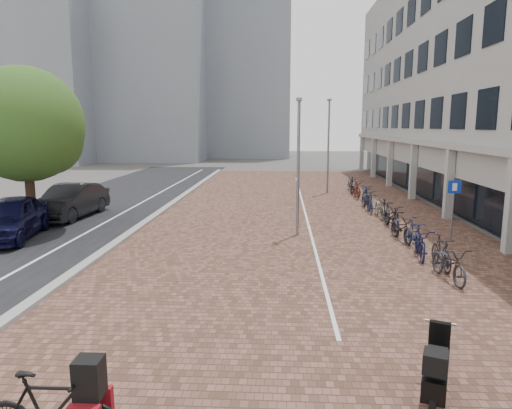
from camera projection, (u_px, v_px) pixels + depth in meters
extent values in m
plane|color=#474442|center=(244.00, 289.00, 12.46)|extent=(140.00, 140.00, 0.00)
cube|color=brown|center=(301.00, 210.00, 24.16)|extent=(14.50, 42.00, 0.04)
cube|color=black|center=(95.00, 208.00, 24.77)|extent=(8.00, 50.00, 0.03)
cube|color=gray|center=(167.00, 207.00, 24.54)|extent=(0.35, 42.00, 0.14)
cube|color=white|center=(132.00, 208.00, 24.66)|extent=(0.12, 44.00, 0.00)
cube|color=white|center=(304.00, 209.00, 24.15)|extent=(0.10, 30.00, 0.00)
cube|color=#A3A39E|center=(496.00, 51.00, 26.06)|extent=(8.00, 40.00, 13.00)
cube|color=black|center=(427.00, 171.00, 27.39)|extent=(0.15, 38.00, 3.20)
cube|color=#A3A39E|center=(425.00, 141.00, 27.11)|extent=(1.60, 38.00, 0.30)
cube|color=#A3A39E|center=(512.00, 205.00, 15.63)|extent=(0.35, 0.35, 3.40)
cube|color=#A3A39E|center=(449.00, 183.00, 21.53)|extent=(0.35, 0.35, 3.40)
cube|color=#A3A39E|center=(413.00, 171.00, 27.44)|extent=(0.35, 0.35, 3.40)
cube|color=#A3A39E|center=(390.00, 163.00, 33.34)|extent=(0.35, 0.35, 3.40)
cube|color=#A3A39E|center=(374.00, 158.00, 39.25)|extent=(0.35, 0.35, 3.40)
cube|color=#A3A39E|center=(362.00, 153.00, 45.16)|extent=(0.35, 0.35, 3.40)
cube|color=gray|center=(148.00, 32.00, 57.90)|extent=(14.00, 12.00, 32.00)
cube|color=gray|center=(247.00, 63.00, 64.63)|extent=(12.00, 10.00, 26.00)
cube|color=gray|center=(50.00, 77.00, 53.56)|extent=(10.00, 10.00, 20.00)
imported|color=black|center=(10.00, 218.00, 17.92)|extent=(2.83, 5.16, 1.66)
imported|color=black|center=(71.00, 201.00, 22.01)|extent=(2.04, 5.00, 1.61)
cube|color=black|center=(48.00, 376.00, 6.03)|extent=(0.36, 0.33, 0.53)
cube|color=maroon|center=(35.00, 409.00, 6.12)|extent=(0.41, 0.12, 0.41)
cylinder|color=slate|center=(452.00, 213.00, 17.56)|extent=(0.07, 0.07, 2.14)
cube|color=#0E33BD|center=(455.00, 187.00, 17.36)|extent=(0.49, 0.08, 0.49)
cylinder|color=slate|center=(298.00, 169.00, 18.09)|extent=(0.12, 0.12, 5.36)
cylinder|color=gray|center=(328.00, 147.00, 29.60)|extent=(0.12, 0.12, 5.97)
cylinder|color=#382619|center=(31.00, 197.00, 18.99)|extent=(0.38, 0.38, 2.94)
sphere|color=#2D4D1A|center=(25.00, 124.00, 18.50)|extent=(4.62, 4.62, 4.62)
sphere|color=#2D4D1A|center=(47.00, 140.00, 19.19)|extent=(2.94, 2.94, 2.94)
imported|color=black|center=(449.00, 263.00, 13.04)|extent=(0.92, 2.04, 1.04)
imported|color=black|center=(441.00, 252.00, 14.16)|extent=(0.50, 1.75, 1.05)
imported|color=black|center=(420.00, 243.00, 15.31)|extent=(0.96, 2.05, 1.04)
imported|color=#151D3A|center=(414.00, 235.00, 16.44)|extent=(0.63, 1.78, 1.05)
imported|color=black|center=(401.00, 228.00, 17.58)|extent=(0.94, 2.05, 1.04)
imported|color=black|center=(396.00, 222.00, 18.71)|extent=(0.67, 1.79, 1.05)
imported|color=black|center=(391.00, 216.00, 19.84)|extent=(0.77, 2.00, 1.04)
imported|color=black|center=(385.00, 211.00, 20.97)|extent=(0.50, 1.75, 1.05)
imported|color=#5D5B55|center=(380.00, 207.00, 22.10)|extent=(0.71, 1.98, 1.04)
imported|color=#141E37|center=(370.00, 203.00, 23.24)|extent=(0.60, 1.77, 1.05)
imported|color=black|center=(366.00, 199.00, 24.38)|extent=(0.78, 2.00, 1.04)
imported|color=#16193E|center=(366.00, 196.00, 25.50)|extent=(0.83, 1.81, 1.05)
imported|color=black|center=(366.00, 193.00, 26.62)|extent=(0.80, 2.01, 1.04)
imported|color=#4D1C14|center=(357.00, 190.00, 27.77)|extent=(0.50, 1.75, 1.05)
imported|color=black|center=(356.00, 188.00, 28.90)|extent=(0.98, 2.05, 1.04)
imported|color=black|center=(352.00, 186.00, 30.03)|extent=(0.74, 1.80, 1.05)
imported|color=#57544F|center=(350.00, 183.00, 31.16)|extent=(0.69, 1.97, 1.04)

